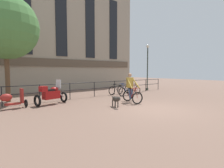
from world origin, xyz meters
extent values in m
plane|color=#7A5B4C|center=(0.00, 0.00, 0.00)|extent=(60.00, 60.00, 0.00)
cylinder|color=black|center=(-5.62, 5.20, 0.53)|extent=(0.05, 0.05, 1.05)
cylinder|color=black|center=(-3.75, 5.20, 0.53)|extent=(0.05, 0.05, 1.05)
cylinder|color=black|center=(-1.88, 5.20, 0.53)|extent=(0.05, 0.05, 1.05)
cylinder|color=black|center=(0.00, 5.20, 0.53)|extent=(0.05, 0.05, 1.05)
cylinder|color=black|center=(1.88, 5.20, 0.53)|extent=(0.05, 0.05, 1.05)
cylinder|color=black|center=(3.75, 5.20, 0.53)|extent=(0.05, 0.05, 1.05)
cylinder|color=black|center=(5.62, 5.20, 0.53)|extent=(0.05, 0.05, 1.05)
cylinder|color=black|center=(7.50, 5.20, 0.53)|extent=(0.05, 0.05, 1.05)
cylinder|color=black|center=(0.00, 5.20, 1.02)|extent=(15.00, 0.04, 0.04)
cylinder|color=black|center=(0.00, 5.20, 0.58)|extent=(15.00, 0.04, 0.04)
cube|color=gray|center=(0.00, 11.00, 5.94)|extent=(18.00, 0.60, 11.89)
cube|color=brown|center=(0.00, 10.64, 2.60)|extent=(17.10, 0.12, 0.70)
cube|color=black|center=(-3.15, 10.67, 6.54)|extent=(1.10, 0.06, 6.66)
cube|color=black|center=(0.00, 10.67, 6.54)|extent=(1.10, 0.06, 6.66)
cube|color=black|center=(3.15, 10.67, 6.54)|extent=(1.10, 0.06, 6.66)
cube|color=black|center=(6.30, 10.67, 6.54)|extent=(1.10, 0.06, 6.66)
torus|color=black|center=(0.24, 1.30, 0.34)|extent=(0.67, 0.25, 0.68)
torus|color=black|center=(0.54, 2.35, 0.34)|extent=(0.67, 0.25, 0.68)
cylinder|color=maroon|center=(0.36, 1.71, 0.58)|extent=(0.17, 0.48, 0.60)
cylinder|color=maroon|center=(0.45, 2.03, 0.54)|extent=(0.10, 0.23, 0.52)
cylinder|color=maroon|center=(0.39, 1.80, 0.83)|extent=(0.22, 0.65, 0.10)
cylinder|color=maroon|center=(0.48, 2.14, 0.31)|extent=(0.15, 0.43, 0.08)
cylinder|color=maroon|center=(0.51, 2.24, 0.57)|extent=(0.10, 0.26, 0.47)
cylinder|color=maroon|center=(0.27, 1.39, 0.60)|extent=(0.09, 0.22, 0.54)
cylinder|color=maroon|center=(0.30, 1.49, 0.87)|extent=(0.47, 0.16, 0.03)
cube|color=black|center=(0.48, 2.12, 0.82)|extent=(0.18, 0.26, 0.05)
cube|color=#AD8933|center=(0.48, 2.12, 1.15)|extent=(0.41, 0.31, 0.60)
sphere|color=#A87A5B|center=(0.48, 2.12, 1.59)|extent=(0.22, 0.22, 0.22)
cylinder|color=#AD8933|center=(0.19, 1.86, 1.14)|extent=(0.33, 0.69, 0.60)
cylinder|color=#AD8933|center=(0.59, 1.75, 1.14)|extent=(0.21, 0.72, 0.60)
cylinder|color=#384766|center=(0.38, 2.04, 0.52)|extent=(0.16, 0.32, 0.69)
cylinder|color=#384766|center=(0.52, 2.01, 0.58)|extent=(0.21, 0.32, 0.58)
ellipsoid|color=#332D28|center=(-1.15, 1.54, 0.40)|extent=(0.38, 0.60, 0.26)
cylinder|color=#332D28|center=(-1.22, 1.32, 0.42)|extent=(0.18, 0.18, 0.16)
sphere|color=#332D28|center=(-1.27, 1.16, 0.47)|extent=(0.21, 0.21, 0.21)
cone|color=#332D28|center=(-1.30, 1.07, 0.46)|extent=(0.15, 0.15, 0.12)
cylinder|color=#332D28|center=(-1.05, 1.86, 0.45)|extent=(0.10, 0.19, 0.10)
cylinder|color=#332D28|center=(-1.27, 1.39, 0.17)|extent=(0.06, 0.06, 0.35)
cylinder|color=#332D28|center=(-1.13, 1.34, 0.17)|extent=(0.06, 0.06, 0.35)
cylinder|color=#332D28|center=(-1.16, 1.73, 0.17)|extent=(0.06, 0.06, 0.35)
cylinder|color=#332D28|center=(-1.03, 1.69, 0.17)|extent=(0.06, 0.06, 0.35)
torus|color=black|center=(-2.65, 4.40, 0.31)|extent=(0.25, 0.63, 0.62)
torus|color=black|center=(-4.23, 4.05, 0.31)|extent=(0.25, 0.63, 0.62)
cube|color=maroon|center=(-3.44, 4.22, 0.53)|extent=(0.95, 0.59, 0.44)
ellipsoid|color=maroon|center=(-3.25, 4.27, 0.83)|extent=(0.54, 0.42, 0.24)
cube|color=black|center=(-3.55, 4.20, 0.80)|extent=(0.61, 0.42, 0.10)
cylinder|color=#B2B2B7|center=(-2.85, 4.36, 0.49)|extent=(0.45, 0.16, 0.41)
cube|color=silver|center=(-2.99, 4.33, 1.10)|extent=(0.13, 0.44, 0.50)
cube|color=maroon|center=(-3.90, 4.12, 0.89)|extent=(0.39, 0.42, 0.28)
torus|color=black|center=(1.52, 5.07, 0.33)|extent=(0.66, 0.11, 0.66)
torus|color=black|center=(1.60, 4.03, 0.33)|extent=(0.66, 0.11, 0.66)
cylinder|color=black|center=(1.55, 4.67, 0.56)|extent=(0.07, 0.47, 0.58)
cylinder|color=black|center=(1.58, 4.35, 0.53)|extent=(0.05, 0.22, 0.51)
cylinder|color=black|center=(1.56, 4.57, 0.81)|extent=(0.08, 0.63, 0.10)
cylinder|color=black|center=(1.58, 4.24, 0.31)|extent=(0.06, 0.42, 0.07)
cylinder|color=black|center=(1.59, 4.14, 0.55)|extent=(0.04, 0.25, 0.46)
cylinder|color=black|center=(1.53, 4.98, 0.59)|extent=(0.04, 0.21, 0.52)
cylinder|color=black|center=(1.53, 4.89, 0.84)|extent=(0.48, 0.07, 0.03)
cube|color=black|center=(1.58, 4.26, 0.80)|extent=(0.14, 0.25, 0.05)
torus|color=black|center=(2.36, 5.07, 0.33)|extent=(0.66, 0.10, 0.66)
torus|color=black|center=(2.41, 4.03, 0.33)|extent=(0.66, 0.10, 0.66)
cylinder|color=navy|center=(2.38, 4.67, 0.56)|extent=(0.06, 0.47, 0.58)
cylinder|color=navy|center=(2.40, 4.35, 0.53)|extent=(0.04, 0.22, 0.51)
cylinder|color=navy|center=(2.38, 4.57, 0.81)|extent=(0.07, 0.63, 0.10)
cylinder|color=navy|center=(2.40, 4.24, 0.31)|extent=(0.05, 0.42, 0.07)
cylinder|color=navy|center=(2.41, 4.14, 0.55)|extent=(0.04, 0.25, 0.46)
cylinder|color=navy|center=(2.36, 4.98, 0.59)|extent=(0.04, 0.21, 0.52)
cylinder|color=navy|center=(2.37, 4.89, 0.84)|extent=(0.48, 0.05, 0.03)
cube|color=black|center=(2.40, 4.26, 0.80)|extent=(0.13, 0.25, 0.05)
torus|color=black|center=(3.18, 5.07, 0.33)|extent=(0.66, 0.09, 0.66)
torus|color=black|center=(3.24, 4.03, 0.33)|extent=(0.66, 0.09, 0.66)
cylinder|color=maroon|center=(3.21, 4.67, 0.56)|extent=(0.06, 0.47, 0.58)
cylinder|color=maroon|center=(3.22, 4.35, 0.53)|extent=(0.04, 0.22, 0.51)
cylinder|color=maroon|center=(3.21, 4.57, 0.81)|extent=(0.06, 0.63, 0.10)
cylinder|color=maroon|center=(3.23, 4.24, 0.31)|extent=(0.05, 0.42, 0.07)
cylinder|color=maroon|center=(3.23, 4.14, 0.55)|extent=(0.04, 0.25, 0.46)
cylinder|color=maroon|center=(3.19, 4.98, 0.59)|extent=(0.04, 0.21, 0.52)
cylinder|color=maroon|center=(3.19, 4.89, 0.84)|extent=(0.48, 0.05, 0.03)
cube|color=black|center=(3.23, 4.26, 0.80)|extent=(0.13, 0.25, 0.05)
torus|color=black|center=(-4.70, 4.32, 0.20)|extent=(0.10, 0.40, 0.40)
cube|color=maroon|center=(-5.30, 4.29, 0.24)|extent=(0.69, 0.32, 0.08)
cube|color=maroon|center=(-4.88, 4.31, 0.60)|extent=(0.12, 0.33, 0.72)
ellipsoid|color=maroon|center=(-5.56, 4.27, 0.58)|extent=(0.54, 0.33, 0.36)
cylinder|color=#2D382D|center=(6.13, 5.45, 0.10)|extent=(0.22, 0.22, 0.20)
cylinder|color=#2D382D|center=(6.13, 5.45, 2.00)|extent=(0.10, 0.10, 4.01)
sphere|color=silver|center=(6.13, 5.45, 4.12)|extent=(0.28, 0.28, 0.28)
cylinder|color=brown|center=(-5.13, 6.62, 1.67)|extent=(0.26, 0.26, 3.33)
sphere|color=#477A3D|center=(-5.13, 6.62, 4.35)|extent=(3.71, 3.71, 3.71)
camera|label=1|loc=(-6.84, -5.18, 1.83)|focal=28.00mm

